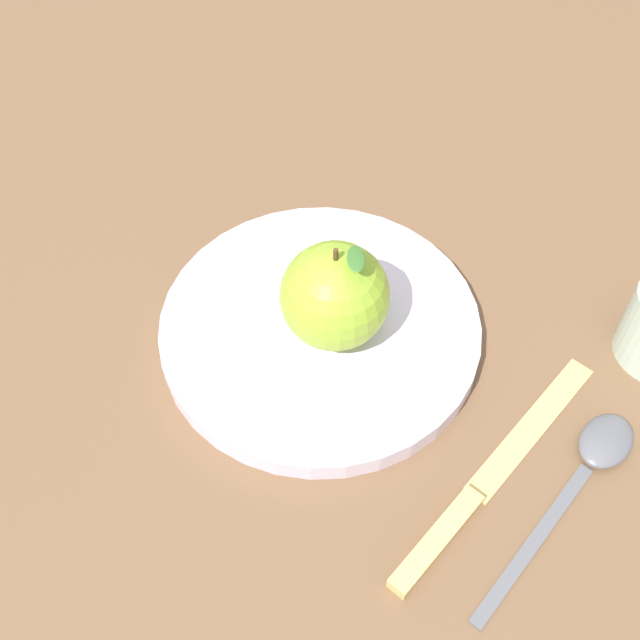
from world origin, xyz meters
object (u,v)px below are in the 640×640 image
at_px(knife, 480,489).
at_px(spoon, 590,464).
at_px(dinner_plate, 320,328).
at_px(apple, 341,298).

bearing_deg(knife, spoon, 38.58).
height_order(knife, spoon, spoon).
bearing_deg(dinner_plate, apple, -4.21).
distance_m(dinner_plate, spoon, 0.21).
distance_m(apple, knife, 0.16).
height_order(apple, knife, apple).
relative_size(dinner_plate, knife, 1.09).
bearing_deg(apple, spoon, -5.86).
xyz_separation_m(knife, spoon, (0.06, 0.05, 0.00)).
bearing_deg(dinner_plate, knife, -24.86).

